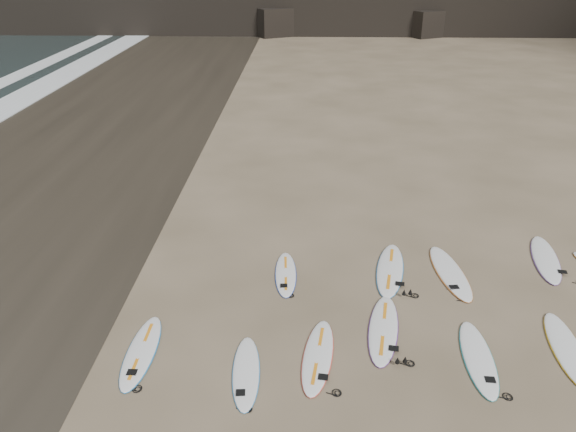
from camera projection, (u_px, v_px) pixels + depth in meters
The scene contains 12 objects.
ground at pixel (428, 341), 12.15m from camera, with size 240.00×240.00×0.00m, color #897559.
wet_sand at pixel (37, 168), 21.50m from camera, with size 12.00×200.00×0.01m, color #383026.
surfboard_0 at pixel (246, 372), 11.22m from camera, with size 0.53×2.20×0.08m, color white.
surfboard_1 at pixel (318, 356), 11.66m from camera, with size 0.59×2.44×0.09m, color white.
surfboard_2 at pixel (383, 329), 12.47m from camera, with size 0.63×2.61×0.09m, color white.
surfboard_3 at pixel (478, 357), 11.60m from camera, with size 0.59×2.48×0.09m, color white.
surfboard_4 at pixel (567, 348), 11.87m from camera, with size 0.61×2.56×0.09m, color white.
surfboard_5 at pixel (286, 274), 14.56m from camera, with size 0.53×2.20×0.08m, color white.
surfboard_6 at pixel (390, 269), 14.74m from camera, with size 0.66×2.76×0.10m, color white.
surfboard_7 at pixel (450, 272), 14.61m from camera, with size 0.66×2.75×0.10m, color white.
surfboard_8 at pixel (546, 259), 15.24m from camera, with size 0.64×2.68×0.10m, color white.
surfboard_11 at pixel (141, 351), 11.78m from camera, with size 0.59×2.44×0.09m, color white.
Camera 1 is at (-2.73, -9.83, 7.75)m, focal length 35.00 mm.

